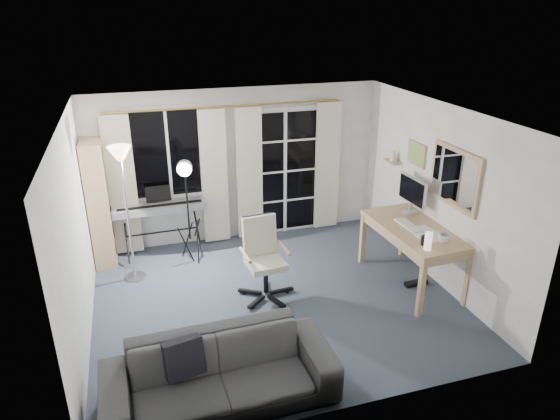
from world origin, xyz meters
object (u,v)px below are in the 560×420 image
at_px(torchiere_lamp, 122,174).
at_px(mug, 444,237).
at_px(studio_light, 185,180).
at_px(keyboard_piano, 160,209).
at_px(monitor, 412,192).
at_px(office_chair, 262,250).
at_px(bookshelf, 97,204).
at_px(sofa, 219,364).
at_px(desk, 414,234).

xyz_separation_m(torchiere_lamp, mug, (3.69, -1.72, -0.62)).
bearing_deg(studio_light, torchiere_lamp, -153.62).
bearing_deg(mug, keyboard_piano, 144.26).
bearing_deg(keyboard_piano, monitor, -23.74).
xyz_separation_m(keyboard_piano, monitor, (3.33, -1.38, 0.39)).
height_order(keyboard_piano, office_chair, office_chair).
bearing_deg(office_chair, bookshelf, 136.83).
height_order(bookshelf, monitor, bookshelf).
bearing_deg(mug, bookshelf, 149.08).
bearing_deg(monitor, office_chair, -179.62).
height_order(torchiere_lamp, sofa, torchiere_lamp).
bearing_deg(monitor, torchiere_lamp, 165.79).
bearing_deg(keyboard_piano, desk, -31.51).
bearing_deg(studio_light, desk, -17.11).
bearing_deg(monitor, sofa, -151.53).
xyz_separation_m(office_chair, desk, (1.99, -0.33, 0.10)).
xyz_separation_m(keyboard_piano, office_chair, (1.15, -1.50, -0.12)).
height_order(desk, monitor, monitor).
xyz_separation_m(office_chair, monitor, (2.18, 0.12, 0.52)).
xyz_separation_m(mug, sofa, (-2.98, -0.92, -0.47)).
relative_size(bookshelf, sofa, 0.84).
distance_m(torchiere_lamp, office_chair, 2.04).
distance_m(keyboard_piano, sofa, 3.27).
height_order(studio_light, office_chair, studio_light).
bearing_deg(desk, office_chair, 167.82).
height_order(office_chair, mug, office_chair).
distance_m(torchiere_lamp, desk, 3.87).
xyz_separation_m(bookshelf, keyboard_piano, (0.87, -0.13, -0.12)).
height_order(monitor, sofa, monitor).
bearing_deg(mug, monitor, 84.22).
bearing_deg(sofa, mug, 15.69).
relative_size(bookshelf, studio_light, 1.15).
xyz_separation_m(desk, mug, (0.10, -0.50, 0.17)).
relative_size(office_chair, sofa, 0.48).
xyz_separation_m(bookshelf, mug, (4.10, -2.46, 0.02)).
relative_size(bookshelf, keyboard_piano, 1.34).
bearing_deg(mug, torchiere_lamp, 155.04).
height_order(desk, mug, mug).
xyz_separation_m(keyboard_piano, studio_light, (0.36, -0.38, 0.53)).
bearing_deg(office_chair, mug, -25.93).
xyz_separation_m(studio_light, mug, (2.88, -1.95, -0.38)).
xyz_separation_m(office_chair, mug, (2.09, -0.83, 0.27)).
relative_size(office_chair, monitor, 1.78).
bearing_deg(bookshelf, keyboard_piano, -8.75).
bearing_deg(mug, sofa, -162.92).
xyz_separation_m(bookshelf, sofa, (1.12, -3.37, -0.45)).
distance_m(torchiere_lamp, monitor, 3.88).
xyz_separation_m(monitor, mug, (-0.10, -0.95, -0.25)).
relative_size(bookshelf, monitor, 3.08).
distance_m(desk, sofa, 3.22).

